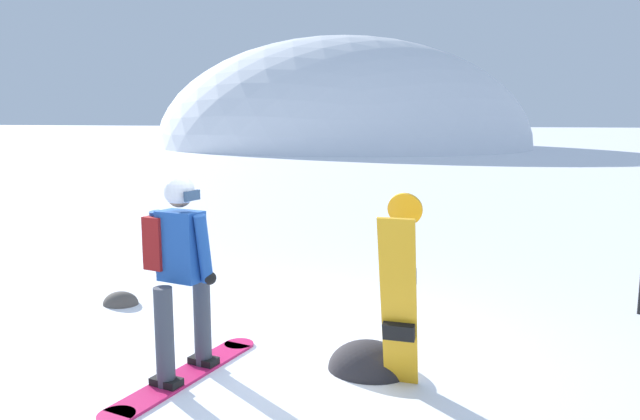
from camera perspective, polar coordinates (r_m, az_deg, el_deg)
ground_plane at (r=5.52m, az=-5.80°, el=-14.38°), size 300.00×300.00×0.00m
ridge_peak_main at (r=46.38m, az=1.98°, el=6.13°), size 28.37×25.53×16.49m
snowboarder_main at (r=5.06m, az=-13.38°, el=-5.73°), size 0.65×1.81×1.71m
spare_snowboard at (r=4.72m, az=7.66°, el=-8.05°), size 0.28×0.51×1.59m
rock_dark at (r=7.46m, az=-18.61°, el=-8.57°), size 0.42×0.36×0.30m
rock_mid at (r=5.37m, az=4.70°, el=-15.04°), size 0.72×0.61×0.50m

